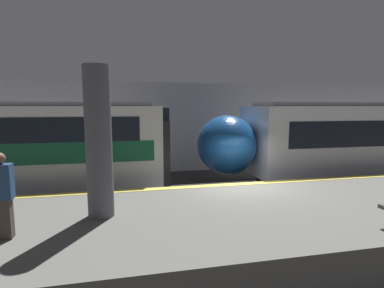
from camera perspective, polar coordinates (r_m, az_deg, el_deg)
name	(u,v)px	position (r m, az deg, el deg)	size (l,w,h in m)	color
ground_plane	(239,214)	(10.23, 9.03, -13.01)	(120.00, 120.00, 0.00)	#282623
platform	(275,227)	(8.04, 15.46, -14.96)	(40.00, 4.74, 1.06)	slate
station_rear_barrier	(194,127)	(16.28, 0.31, 3.21)	(50.00, 0.15, 4.77)	#939399
support_pillar_near	(99,143)	(6.91, -17.34, 0.27)	(0.58, 0.58, 3.36)	#56565B
person_waiting	(2,194)	(6.62, -32.46, -8.03)	(0.38, 0.24, 1.64)	#473D33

